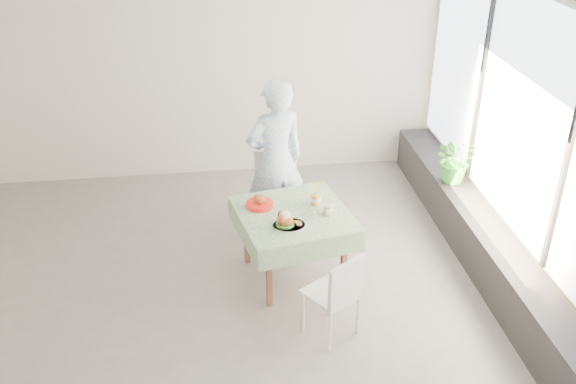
{
  "coord_description": "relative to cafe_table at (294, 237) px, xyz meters",
  "views": [
    {
      "loc": [
        0.08,
        -5.28,
        3.91
      ],
      "look_at": [
        0.78,
        0.07,
        0.95
      ],
      "focal_mm": 40.0,
      "sensor_mm": 36.0,
      "label": 1
    }
  ],
  "objects": [
    {
      "name": "juice_cup_lemonade",
      "position": [
        0.32,
        -0.07,
        0.34
      ],
      "size": [
        0.1,
        0.1,
        0.27
      ],
      "color": "white",
      "rests_on": "cafe_table"
    },
    {
      "name": "second_dish",
      "position": [
        -0.32,
        0.17,
        0.32
      ],
      "size": [
        0.27,
        0.27,
        0.13
      ],
      "color": "red",
      "rests_on": "cafe_table"
    },
    {
      "name": "wall_right",
      "position": [
        2.17,
        -0.02,
        0.94
      ],
      "size": [
        0.02,
        5.0,
        2.8
      ],
      "primitive_type": "cube",
      "color": "silver",
      "rests_on": "ground"
    },
    {
      "name": "cafe_table",
      "position": [
        0.0,
        0.0,
        0.0
      ],
      "size": [
        1.23,
        1.23,
        0.74
      ],
      "color": "brown",
      "rests_on": "ground"
    },
    {
      "name": "window_pane",
      "position": [
        2.14,
        -0.02,
        1.19
      ],
      "size": [
        0.01,
        4.8,
        2.18
      ],
      "primitive_type": "cube",
      "color": "#D1E0F9",
      "rests_on": "ground"
    },
    {
      "name": "wall_front",
      "position": [
        -0.83,
        -2.52,
        0.94
      ],
      "size": [
        6.0,
        0.02,
        2.8
      ],
      "primitive_type": "cube",
      "color": "silver",
      "rests_on": "ground"
    },
    {
      "name": "floor",
      "position": [
        -0.83,
        -0.02,
        -0.46
      ],
      "size": [
        6.0,
        6.0,
        0.0
      ],
      "primitive_type": "plane",
      "color": "slate",
      "rests_on": "ground"
    },
    {
      "name": "chair_near",
      "position": [
        0.22,
        -0.91,
        -0.2
      ],
      "size": [
        0.56,
        0.56,
        0.86
      ],
      "color": "white",
      "rests_on": "ground"
    },
    {
      "name": "wall_back",
      "position": [
        -0.83,
        2.48,
        0.94
      ],
      "size": [
        6.0,
        0.02,
        2.8
      ],
      "primitive_type": "cube",
      "color": "silver",
      "rests_on": "ground"
    },
    {
      "name": "chair_far",
      "position": [
        -0.09,
        0.88,
        -0.18
      ],
      "size": [
        0.47,
        0.47,
        0.92
      ],
      "color": "white",
      "rests_on": "ground"
    },
    {
      "name": "diner",
      "position": [
        -0.08,
        0.83,
        0.45
      ],
      "size": [
        0.76,
        0.61,
        1.81
      ],
      "primitive_type": "imported",
      "rotation": [
        0.0,
        0.0,
        3.44
      ],
      "color": "#99D2F5",
      "rests_on": "ground"
    },
    {
      "name": "juice_cup_orange",
      "position": [
        0.24,
        0.13,
        0.35
      ],
      "size": [
        0.1,
        0.1,
        0.28
      ],
      "color": "white",
      "rests_on": "cafe_table"
    },
    {
      "name": "main_dish",
      "position": [
        -0.1,
        -0.24,
        0.34
      ],
      "size": [
        0.32,
        0.32,
        0.16
      ],
      "color": "white",
      "rests_on": "cafe_table"
    },
    {
      "name": "window_ledge",
      "position": [
        1.97,
        -0.02,
        -0.21
      ],
      "size": [
        0.4,
        4.8,
        0.5
      ],
      "primitive_type": "cube",
      "color": "black",
      "rests_on": "ground"
    },
    {
      "name": "potted_plant",
      "position": [
        1.96,
        0.88,
        0.31
      ],
      "size": [
        0.5,
        0.44,
        0.54
      ],
      "primitive_type": "imported",
      "rotation": [
        0.0,
        0.0,
        0.03
      ],
      "color": "#287125",
      "rests_on": "window_ledge"
    }
  ]
}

